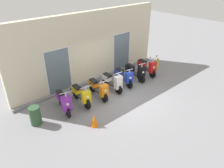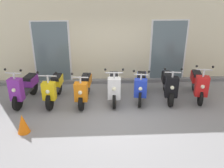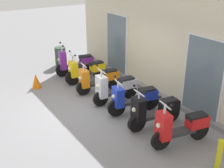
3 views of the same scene
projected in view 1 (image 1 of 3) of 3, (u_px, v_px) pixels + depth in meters
name	position (u px, v px, depth m)	size (l,w,h in m)	color
ground_plane	(124.00, 97.00, 10.37)	(40.00, 40.00, 0.00)	gray
storefront_facade	(91.00, 49.00, 11.20)	(9.11, 0.50, 3.72)	beige
scooter_purple	(64.00, 101.00, 9.14)	(0.66, 1.56, 1.30)	black
scooter_yellow	(81.00, 95.00, 9.69)	(0.60, 1.61, 1.21)	black
scooter_orange	(98.00, 88.00, 10.20)	(0.56, 1.57, 1.17)	black
scooter_white	(113.00, 81.00, 10.75)	(0.58, 1.55, 1.27)	black
scooter_blue	(124.00, 76.00, 11.32)	(0.63, 1.61, 1.18)	black
scooter_black	(135.00, 71.00, 11.83)	(0.56, 1.60, 1.23)	black
scooter_red	(147.00, 66.00, 12.37)	(0.64, 1.59, 1.30)	black
curb_bollard	(157.00, 64.00, 13.10)	(0.12, 0.12, 0.70)	yellow
trash_bin	(35.00, 116.00, 8.42)	(0.44, 0.44, 0.79)	#2D4C2D
traffic_cone	(94.00, 120.00, 8.37)	(0.32, 0.32, 0.52)	orange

